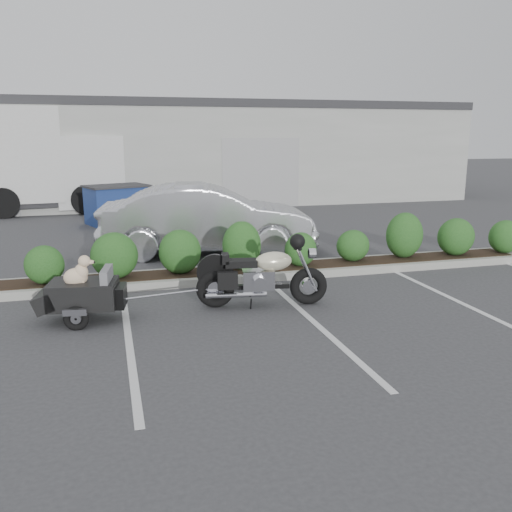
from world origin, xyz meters
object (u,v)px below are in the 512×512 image
object	(u,v)px
motorcycle	(262,277)
sedan	(208,219)
delivery_truck	(9,163)
pet_trailer	(82,293)
dumpster	(117,204)

from	to	relation	value
motorcycle	sedan	distance (m)	4.19
sedan	delivery_truck	xyz separation A→B (m)	(-5.45, 8.40, 0.94)
pet_trailer	dumpster	xyz separation A→B (m)	(0.74, 9.15, 0.18)
motorcycle	dumpster	size ratio (longest dim) A/B	0.99
pet_trailer	delivery_truck	distance (m)	12.92
motorcycle	pet_trailer	world-z (taller)	motorcycle
pet_trailer	dumpster	bearing A→B (deg)	94.46
motorcycle	delivery_truck	size ratio (longest dim) A/B	0.26
pet_trailer	delivery_truck	world-z (taller)	delivery_truck
sedan	pet_trailer	bearing A→B (deg)	155.67
motorcycle	delivery_truck	distance (m)	13.81
motorcycle	dumpster	bearing A→B (deg)	111.61
dumpster	motorcycle	bearing A→B (deg)	-98.66
motorcycle	delivery_truck	bearing A→B (deg)	122.97
motorcycle	sedan	bearing A→B (deg)	100.63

